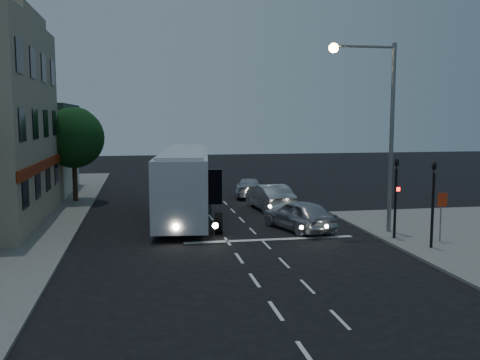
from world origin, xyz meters
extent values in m
plane|color=black|center=(0.00, 0.00, 0.00)|extent=(120.00, 120.00, 0.00)
cube|color=silver|center=(0.00, -10.00, 0.01)|extent=(0.12, 1.60, 0.01)
cube|color=silver|center=(0.00, -7.00, 0.01)|extent=(0.12, 1.60, 0.01)
cube|color=silver|center=(0.00, -4.00, 0.01)|extent=(0.12, 1.60, 0.01)
cube|color=silver|center=(0.00, -1.00, 0.01)|extent=(0.12, 1.60, 0.01)
cube|color=silver|center=(0.00, 2.00, 0.01)|extent=(0.12, 1.60, 0.01)
cube|color=silver|center=(0.00, 5.00, 0.01)|extent=(0.12, 1.60, 0.01)
cube|color=silver|center=(0.00, 8.00, 0.01)|extent=(0.12, 1.60, 0.01)
cube|color=silver|center=(0.00, 11.00, 0.01)|extent=(0.12, 1.60, 0.01)
cube|color=silver|center=(0.00, 14.00, 0.01)|extent=(0.12, 1.60, 0.01)
cube|color=silver|center=(0.00, 17.00, 0.01)|extent=(0.12, 1.60, 0.01)
cube|color=silver|center=(1.60, -8.00, 0.01)|extent=(0.10, 1.50, 0.01)
cube|color=silver|center=(1.60, -5.00, 0.01)|extent=(0.10, 1.50, 0.01)
cube|color=silver|center=(1.60, -2.00, 0.01)|extent=(0.10, 1.50, 0.01)
cube|color=silver|center=(1.60, 1.00, 0.01)|extent=(0.10, 1.50, 0.01)
cube|color=silver|center=(1.60, 4.00, 0.01)|extent=(0.10, 1.50, 0.01)
cube|color=silver|center=(1.60, 7.00, 0.01)|extent=(0.10, 1.50, 0.01)
cube|color=silver|center=(1.60, 10.00, 0.01)|extent=(0.10, 1.50, 0.01)
cube|color=silver|center=(1.60, 13.00, 0.01)|extent=(0.10, 1.50, 0.01)
cube|color=silver|center=(1.60, 16.00, 0.01)|extent=(0.10, 1.50, 0.01)
cube|color=silver|center=(1.60, 19.00, 0.01)|extent=(0.10, 1.50, 0.01)
cube|color=silver|center=(2.00, 2.00, 0.01)|extent=(8.00, 0.35, 0.01)
cube|color=silver|center=(-1.47, 8.15, 2.04)|extent=(4.05, 12.75, 3.34)
cube|color=silver|center=(-1.47, 8.15, 3.76)|extent=(3.59, 12.28, 0.19)
cube|color=black|center=(-1.47, 1.94, 2.56)|extent=(2.40, 0.40, 1.57)
cube|color=black|center=(-0.15, 8.67, 2.71)|extent=(1.26, 10.37, 0.94)
cube|color=black|center=(-2.78, 8.67, 2.71)|extent=(1.26, 10.37, 0.94)
cube|color=#B2180E|center=(-0.14, 9.19, 1.57)|extent=(0.70, 5.71, 1.46)
cube|color=#B2180E|center=(-2.79, 9.19, 1.57)|extent=(0.70, 5.71, 1.46)
cylinder|color=black|center=(-2.77, 3.76, 0.52)|extent=(0.48, 1.08, 1.04)
cylinder|color=black|center=(-0.16, 3.76, 0.52)|extent=(0.48, 1.08, 1.04)
cylinder|color=black|center=(-2.77, 10.76, 0.52)|extent=(0.48, 1.08, 1.04)
cylinder|color=black|center=(-0.16, 10.76, 0.52)|extent=(0.48, 1.08, 1.04)
cylinder|color=black|center=(-2.77, 12.53, 0.52)|extent=(0.48, 1.08, 1.04)
cylinder|color=black|center=(-0.16, 12.53, 0.52)|extent=(0.48, 1.08, 1.04)
cylinder|color=#FFF2CC|center=(-2.36, 1.86, 0.78)|extent=(0.28, 0.08, 0.27)
cylinder|color=#FFF2CC|center=(-0.58, 1.86, 0.78)|extent=(0.28, 0.08, 0.27)
imported|color=#B3B4BC|center=(3.94, 3.80, 0.78)|extent=(3.14, 4.91, 1.56)
imported|color=#BEBEBE|center=(3.88, 9.85, 0.80)|extent=(2.17, 5.00, 1.60)
imported|color=#B8B9C0|center=(3.72, 15.50, 0.66)|extent=(2.69, 4.84, 1.32)
cylinder|color=black|center=(7.60, 0.80, 1.72)|extent=(0.12, 0.12, 3.20)
imported|color=black|center=(7.60, 0.80, 3.77)|extent=(0.15, 0.18, 0.90)
cube|color=black|center=(7.60, 0.62, 2.42)|extent=(0.25, 0.12, 0.30)
cube|color=#FF0C0C|center=(7.60, 0.55, 2.42)|extent=(0.16, 0.02, 0.18)
cylinder|color=black|center=(8.30, -1.20, 1.72)|extent=(0.12, 0.12, 3.20)
imported|color=black|center=(8.30, -1.20, 3.77)|extent=(0.18, 0.15, 0.90)
cylinder|color=slate|center=(9.30, -0.20, 1.12)|extent=(0.06, 0.06, 2.00)
cube|color=red|center=(9.30, -0.27, 2.02)|extent=(0.45, 0.03, 0.60)
cylinder|color=slate|center=(8.00, 2.20, 4.62)|extent=(0.20, 0.20, 9.00)
cylinder|color=slate|center=(6.50, 2.20, 8.92)|extent=(3.00, 0.12, 0.12)
sphere|color=#FFBF59|center=(5.00, 2.20, 8.82)|extent=(0.44, 0.44, 0.44)
cube|color=tan|center=(-9.50, 8.00, 10.37)|extent=(1.00, 12.00, 0.50)
cube|color=tan|center=(-9.50, 8.00, 10.87)|extent=(1.00, 6.00, 0.50)
cube|color=maroon|center=(-8.95, 8.00, 3.12)|extent=(0.15, 12.00, 0.50)
cube|color=black|center=(-8.98, 3.50, 2.32)|extent=(0.06, 1.30, 1.50)
cube|color=black|center=(-8.98, 6.50, 2.32)|extent=(0.06, 1.30, 1.50)
cube|color=black|center=(-8.98, 9.50, 2.32)|extent=(0.06, 1.30, 1.50)
cube|color=black|center=(-8.98, 12.50, 2.32)|extent=(0.06, 1.30, 1.50)
cube|color=black|center=(-8.98, 3.50, 5.32)|extent=(0.06, 1.30, 1.50)
cube|color=black|center=(-8.98, 6.50, 5.32)|extent=(0.06, 1.30, 1.50)
cube|color=black|center=(-8.98, 9.50, 5.32)|extent=(0.06, 1.30, 1.50)
cube|color=black|center=(-8.98, 12.50, 5.32)|extent=(0.06, 1.30, 1.50)
cube|color=black|center=(-8.98, 3.50, 8.32)|extent=(0.06, 1.30, 1.50)
cube|color=black|center=(-8.98, 6.50, 8.32)|extent=(0.06, 1.30, 1.50)
cube|color=black|center=(-8.98, 9.50, 8.32)|extent=(0.06, 1.30, 1.50)
cube|color=black|center=(-8.98, 12.50, 8.32)|extent=(0.06, 1.30, 1.50)
cube|color=gray|center=(-13.50, 20.00, 3.12)|extent=(9.00, 9.00, 6.00)
cube|color=#2F463C|center=(-13.50, 20.00, 6.37)|extent=(9.40, 9.40, 0.50)
cylinder|color=black|center=(-8.20, 15.00, 1.52)|extent=(0.32, 0.32, 2.80)
sphere|color=#10451A|center=(-8.20, 15.00, 4.32)|extent=(4.00, 4.00, 4.00)
sphere|color=black|center=(-8.00, 15.60, 5.02)|extent=(2.60, 2.60, 2.60)
sphere|color=#10451A|center=(-8.50, 14.40, 4.72)|extent=(2.40, 2.40, 2.40)
camera|label=1|loc=(-3.76, -21.67, 5.63)|focal=40.00mm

